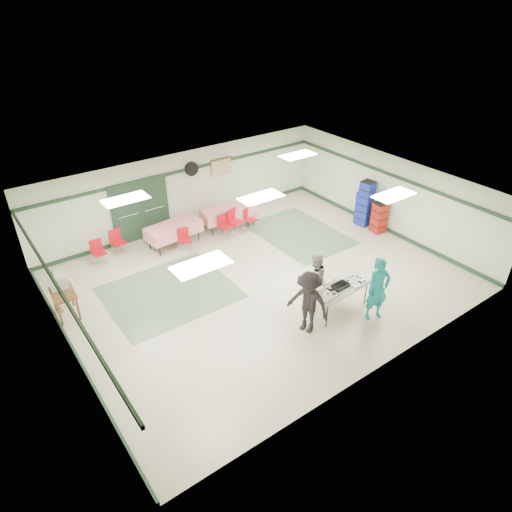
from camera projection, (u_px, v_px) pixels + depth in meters
floor at (260, 280)px, 13.61m from camera, size 11.00×11.00×0.00m
ceiling at (261, 196)px, 12.21m from camera, size 11.00×11.00×0.00m
wall_back at (185, 189)px, 16.02m from camera, size 11.00×0.00×11.00m
wall_front at (385, 324)px, 9.80m from camera, size 11.00×0.00×11.00m
wall_left at (62, 311)px, 10.16m from camera, size 0.00×9.00×9.00m
wall_right at (389, 194)px, 15.66m from camera, size 0.00×9.00×9.00m
trim_back at (184, 171)px, 15.63m from camera, size 11.00×0.06×0.10m
baseboard_back at (188, 222)px, 16.67m from camera, size 11.00×0.06×0.12m
trim_left at (57, 285)px, 9.81m from camera, size 0.06×9.00×0.10m
baseboard_left at (76, 354)px, 10.85m from camera, size 0.06×9.00×0.12m
trim_right at (392, 175)px, 15.28m from camera, size 0.06×9.00×0.10m
baseboard_right at (383, 228)px, 16.32m from camera, size 0.06×9.00×0.12m
green_patch_a at (170, 292)px, 13.05m from camera, size 3.50×3.00×0.01m
green_patch_b at (299, 234)px, 16.05m from camera, size 2.50×3.50×0.01m
double_door_left at (127, 214)px, 15.03m from camera, size 0.90×0.06×2.10m
double_door_right at (154, 207)px, 15.51m from camera, size 0.90×0.06×2.10m
door_frame at (141, 210)px, 15.25m from camera, size 2.00×0.03×2.15m
wall_fan at (192, 169)px, 15.76m from camera, size 0.50×0.10×0.50m
scroll_banner at (221, 167)px, 16.47m from camera, size 0.80×0.02×0.60m
serving_table at (340, 289)px, 11.99m from camera, size 1.77×0.79×0.76m
sheet_tray_right at (357, 281)px, 12.20m from camera, size 0.64×0.49×0.02m
sheet_tray_mid at (334, 286)px, 11.98m from camera, size 0.54×0.42×0.02m
sheet_tray_left at (326, 295)px, 11.64m from camera, size 0.58×0.45×0.02m
baking_pan at (340, 286)px, 11.96m from camera, size 0.49×0.32×0.08m
foam_box_stack at (316, 292)px, 11.55m from camera, size 0.27×0.25×0.29m
volunteer_teal at (378, 289)px, 11.67m from camera, size 0.74×0.59×1.78m
volunteer_grey at (314, 280)px, 12.23m from camera, size 0.78×0.62×1.57m
volunteer_dark at (308, 303)px, 11.24m from camera, size 1.00×1.27×1.73m
dining_table_a at (229, 212)px, 16.22m from camera, size 2.06×1.13×0.77m
dining_table_b at (174, 229)px, 15.12m from camera, size 1.92×1.01×0.77m
chair_a at (234, 219)px, 15.75m from camera, size 0.54×0.54×0.94m
chair_b at (224, 223)px, 15.56m from camera, size 0.44×0.44×0.87m
chair_c at (249, 217)px, 16.11m from camera, size 0.41×0.41×0.80m
chair_d at (184, 238)px, 14.80m from camera, size 0.45×0.45×0.81m
chair_loose_a at (117, 240)px, 14.58m from camera, size 0.48×0.48×0.88m
chair_loose_b at (98, 250)px, 14.11m from camera, size 0.42×0.42×0.83m
crate_stack_blue_a at (362, 208)px, 16.43m from camera, size 0.42×0.42×1.23m
crate_stack_red at (379, 218)px, 15.90m from camera, size 0.48×0.48×1.11m
crate_stack_blue_b at (366, 203)px, 16.22m from camera, size 0.48×0.48×1.67m
printer_table at (63, 296)px, 11.86m from camera, size 0.62×0.91×0.74m
office_printer at (58, 282)px, 11.90m from camera, size 0.46×0.41×0.35m
broom at (56, 289)px, 12.05m from camera, size 0.06×0.21×1.28m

